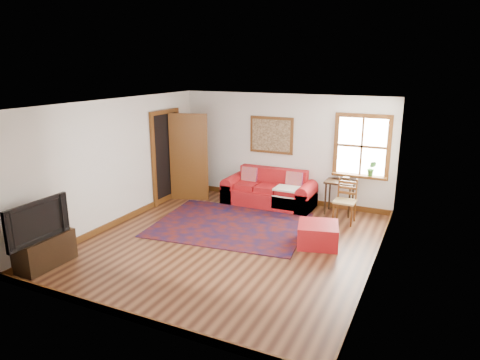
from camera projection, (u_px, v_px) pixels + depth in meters
The scene contains 13 objects.
ground at pixel (231, 242), 7.76m from camera, with size 5.50×5.50×0.00m, color #3C1D10.
room_envelope at pixel (231, 153), 7.34m from camera, with size 5.04×5.54×2.52m.
window at pixel (363, 153), 9.04m from camera, with size 1.18×0.20×1.38m.
doorway at pixel (180, 156), 9.95m from camera, with size 0.89×1.08×2.14m.
framed_artwork at pixel (271, 135), 9.85m from camera, with size 1.05×0.07×0.85m.
persian_rug at pixel (231, 224), 8.61m from camera, with size 2.95×2.36×0.02m, color #57150C.
red_leather_sofa at pixel (270, 193), 9.81m from camera, with size 2.08×0.86×0.81m.
red_ottoman at pixel (318, 234), 7.61m from camera, with size 0.70×0.70×0.40m, color #B0161B.
side_table at pixel (340, 187), 9.12m from camera, with size 0.61×0.46×0.73m.
ladder_back_chair at pixel (346, 199), 8.66m from camera, with size 0.43×0.41×0.90m.
media_cabinet at pixel (45, 251), 6.82m from camera, with size 0.42×0.92×0.51m, color black.
television at pixel (33, 220), 6.52m from camera, with size 1.11×0.15×0.64m, color black.
candle_hurricane at pixel (65, 223), 7.07m from camera, with size 0.12×0.12×0.18m.
Camera 1 is at (3.22, -6.43, 3.13)m, focal length 32.00 mm.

